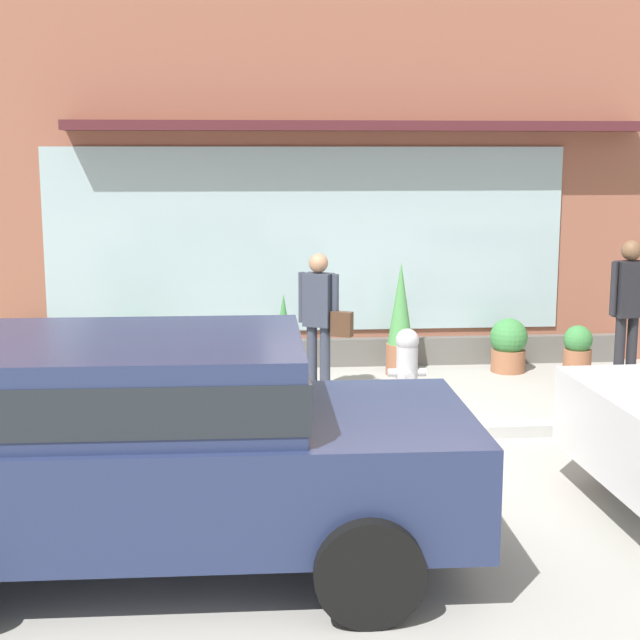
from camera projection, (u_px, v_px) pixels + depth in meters
The scene contains 13 objects.
ground_plane at pixel (391, 432), 9.34m from camera, with size 60.00×60.00×0.00m, color #9E9B93.
curb_strip at pixel (395, 432), 9.13m from camera, with size 14.00×0.24×0.12m, color #B2B2AD.
storefront at pixel (354, 164), 12.01m from camera, with size 14.00×0.81×5.28m.
fire_hydrant at pixel (407, 370), 10.08m from camera, with size 0.41×0.38×0.89m.
pedestrian_with_handbag at pixel (320, 314), 10.58m from camera, with size 0.60×0.43×1.63m.
pedestrian_passerby at pixel (628, 302), 10.82m from camera, with size 0.49×0.27×1.75m.
parked_car_navy at pixel (150, 438), 6.16m from camera, with size 4.12×2.02×1.56m.
potted_plant_near_hydrant at pixel (123, 352), 11.28m from camera, with size 0.58×0.58×0.74m.
potted_plant_trailing_edge at pixel (400, 321), 11.63m from camera, with size 0.35×0.35×1.41m.
potted_plant_by_entrance at pixel (509, 344), 11.84m from camera, with size 0.47×0.47×0.68m.
potted_plant_corner_tall at pixel (284, 338), 11.48m from camera, with size 0.31×0.31×1.05m.
potted_plant_window_right at pixel (26, 348), 11.51m from camera, with size 0.34×0.34×0.69m.
potted_plant_doorstep at pixel (578, 350), 11.70m from camera, with size 0.36×0.36×0.62m.
Camera 1 is at (-1.46, -8.91, 2.74)m, focal length 52.75 mm.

